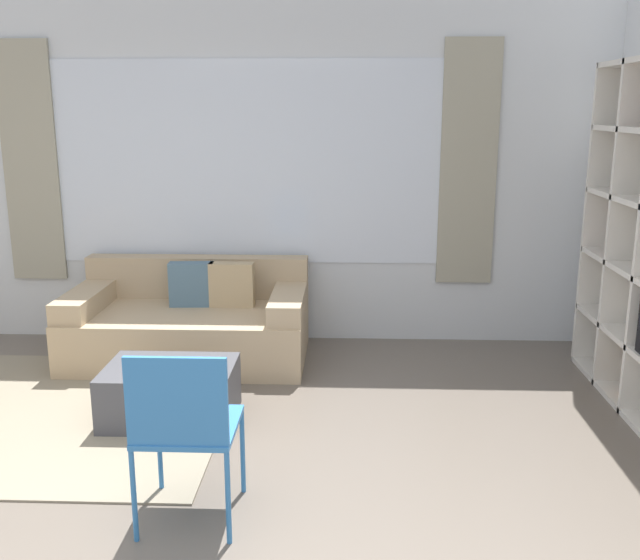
{
  "coord_description": "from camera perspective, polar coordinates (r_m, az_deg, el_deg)",
  "views": [
    {
      "loc": [
        0.8,
        -2.47,
        1.87
      ],
      "look_at": [
        0.64,
        1.77,
        0.85
      ],
      "focal_mm": 40.0,
      "sensor_mm": 36.0,
      "label": 1
    }
  ],
  "objects": [
    {
      "name": "folding_chair",
      "position": [
        3.29,
        -10.79,
        -11.06
      ],
      "size": [
        0.44,
        0.46,
        0.86
      ],
      "rotation": [
        0.0,
        0.0,
        3.14
      ],
      "color": "#3375B7",
      "rests_on": "ground_plane"
    },
    {
      "name": "wall_back",
      "position": [
        5.8,
        -5.77,
        8.37
      ],
      "size": [
        6.93,
        0.11,
        2.7
      ],
      "color": "silver",
      "rests_on": "ground_plane"
    },
    {
      "name": "couch_main",
      "position": [
        5.56,
        -10.3,
        -3.42
      ],
      "size": [
        1.77,
        0.99,
        0.73
      ],
      "color": "tan",
      "rests_on": "ground_plane"
    },
    {
      "name": "ottoman",
      "position": [
        4.52,
        -11.85,
        -8.84
      ],
      "size": [
        0.78,
        0.56,
        0.34
      ],
      "color": "#47474C",
      "rests_on": "ground_plane"
    },
    {
      "name": "area_rug",
      "position": [
        4.91,
        -21.76,
        -9.82
      ],
      "size": [
        2.43,
        2.06,
        0.01
      ],
      "primitive_type": "cube",
      "color": "gray",
      "rests_on": "ground_plane"
    }
  ]
}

